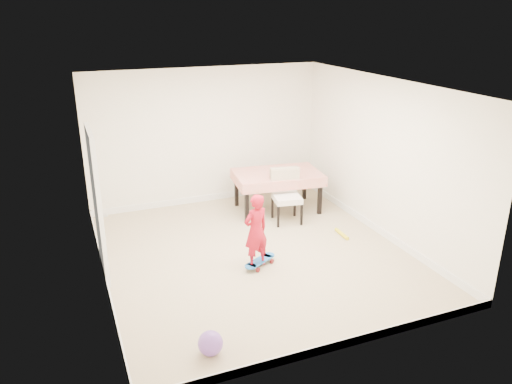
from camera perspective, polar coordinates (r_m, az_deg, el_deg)
name	(u,v)px	position (r m, az deg, el deg)	size (l,w,h in m)	color
ground	(255,254)	(7.81, -0.13, -7.12)	(5.00, 5.00, 0.00)	tan
ceiling	(255,87)	(7.01, -0.15, 11.95)	(4.50, 5.00, 0.04)	white
wall_back	(206,137)	(9.56, -5.70, 6.29)	(4.50, 0.04, 2.60)	white
wall_front	(344,245)	(5.25, 10.02, -5.96)	(4.50, 0.04, 2.60)	white
wall_left	(97,195)	(6.85, -17.74, -0.31)	(0.04, 5.00, 2.60)	white
wall_right	(382,159)	(8.36, 14.23, 3.70)	(0.04, 5.00, 2.60)	white
door	(97,206)	(7.22, -17.67, -1.57)	(0.10, 0.94, 2.11)	white
baseboard_back	(208,198)	(9.94, -5.47, -0.65)	(4.50, 0.02, 0.12)	white
baseboard_front	(338,345)	(5.89, 9.31, -16.89)	(4.50, 0.02, 0.12)	white
baseboard_left	(106,278)	(7.35, -16.79, -9.41)	(0.02, 5.00, 0.12)	white
baseboard_right	(376,228)	(8.78, 13.60, -4.06)	(0.02, 5.00, 0.12)	white
dining_table	(277,191)	(9.36, 2.45, 0.09)	(1.58, 0.99, 0.74)	red
dining_chair	(287,197)	(8.80, 3.57, -0.52)	(0.52, 0.60, 0.95)	white
skateboard	(260,263)	(7.47, 0.45, -8.10)	(0.61, 0.22, 0.09)	blue
child	(256,233)	(7.19, -0.01, -4.70)	(0.41, 0.27, 1.11)	red
balloon	(210,343)	(5.74, -5.23, -16.84)	(0.28, 0.28, 0.28)	purple
foam_toy	(342,234)	(8.53, 9.77, -4.74)	(0.06, 0.06, 0.40)	yellow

